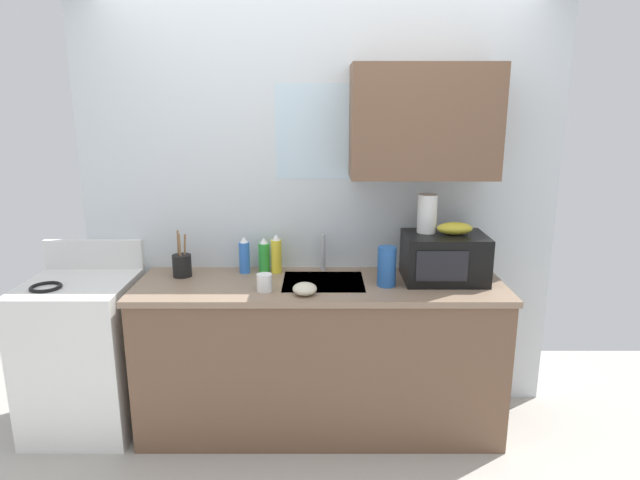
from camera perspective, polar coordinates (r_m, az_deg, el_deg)
kitchen_wall_assembly at (r=3.32m, az=1.82°, el=4.70°), size 2.86×0.42×2.50m
counter_unit at (r=3.29m, az=0.01°, el=-11.73°), size 2.09×0.63×0.90m
sink_faucet at (r=3.32m, az=0.33°, el=-1.29°), size 0.03×0.03×0.23m
stove_range at (r=3.58m, az=-23.28°, el=-10.78°), size 0.60×0.60×1.08m
microwave at (r=3.21m, az=12.77°, el=-1.78°), size 0.46×0.35×0.27m
banana_bunch at (r=3.18m, az=13.81°, el=1.17°), size 0.20×0.11×0.07m
paper_towel_roll at (r=3.18m, az=11.06°, el=2.71°), size 0.11×0.11×0.22m
dish_soap_bottle_yellow at (r=3.29m, az=-4.54°, el=-1.52°), size 0.06×0.06×0.24m
dish_soap_bottle_green at (r=3.32m, az=-5.81°, el=-1.63°), size 0.07×0.07×0.21m
dish_soap_bottle_blue at (r=3.31m, az=-7.85°, el=-1.64°), size 0.06×0.06×0.22m
cereal_canister at (r=3.07m, az=6.93°, el=-2.74°), size 0.10×0.10×0.22m
mug_white at (r=2.99m, az=-5.79°, el=-4.41°), size 0.08×0.08×0.09m
utensil_crock at (r=3.32m, az=-14.12°, el=-2.50°), size 0.11×0.11×0.28m
small_bowl at (r=2.93m, az=-1.60°, el=-5.09°), size 0.13×0.13×0.06m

